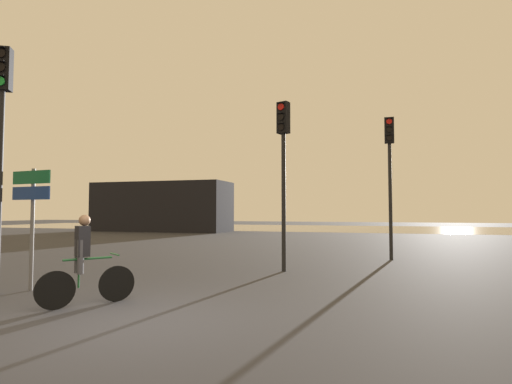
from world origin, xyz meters
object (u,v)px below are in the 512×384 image
Objects in this scene: traffic_light_far_right at (390,161)px; cyclist at (84,260)px; distant_building at (162,207)px; traffic_light_near_left at (1,123)px; traffic_light_center at (283,154)px; direction_sign_post at (32,206)px.

traffic_light_far_right is 10.58m from cyclist.
traffic_light_near_left reaches higher than distant_building.
traffic_light_far_right is (2.99, 3.63, 0.11)m from traffic_light_center.
direction_sign_post is at bearing -165.49° from cyclist.
traffic_light_center is 6.14m from cyclist.
traffic_light_far_right is at bearing 93.43° from cyclist.
traffic_light_center is 4.71m from traffic_light_far_right.
distant_building is 2.43× the size of traffic_light_center.
traffic_light_center reaches higher than cyclist.
traffic_light_far_right is 3.07× the size of cyclist.
traffic_light_near_left is 1.80m from direction_sign_post.
traffic_light_near_left is 11.48m from traffic_light_far_right.
distant_building is at bearing 153.05° from cyclist.
direction_sign_post is at bearing -66.16° from distant_building.
distant_building is 7.19× the size of cyclist.
cyclist is (-2.52, -5.01, -2.50)m from traffic_light_center.
traffic_light_near_left reaches higher than direction_sign_post.
distant_building reaches higher than direction_sign_post.
traffic_light_far_right is 1.91× the size of direction_sign_post.
distant_building is at bearing -40.22° from traffic_light_far_right.
distant_building is 27.39m from cyclist.
distant_building is 26.18m from traffic_light_near_left.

